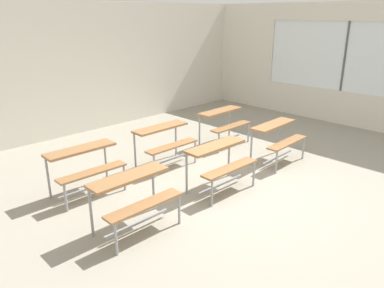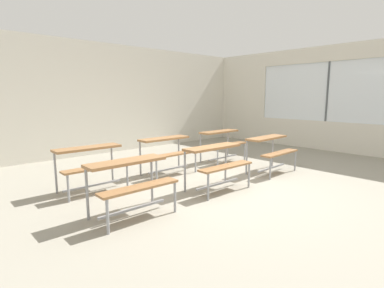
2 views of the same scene
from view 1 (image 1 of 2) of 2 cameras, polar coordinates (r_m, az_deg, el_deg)
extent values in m
cube|color=gray|center=(6.12, 5.62, -7.02)|extent=(10.00, 9.00, 0.05)
cube|color=silver|center=(9.11, -16.65, 11.14)|extent=(10.00, 0.12, 3.00)
cube|color=silver|center=(10.14, 24.32, 4.79)|extent=(0.12, 9.00, 0.85)
cube|color=silver|center=(9.88, 26.29, 18.06)|extent=(0.12, 9.00, 0.45)
cube|color=silver|center=(11.65, 8.50, 14.38)|extent=(0.12, 1.90, 1.70)
cube|color=white|center=(10.11, 22.68, 12.38)|extent=(0.02, 4.20, 1.70)
cube|color=#4C5156|center=(10.11, 22.68, 12.38)|extent=(0.06, 0.05, 1.70)
cube|color=olive|center=(4.82, -9.81, -5.07)|extent=(1.10, 0.33, 0.04)
cube|color=olive|center=(4.71, -7.35, -9.36)|extent=(1.10, 0.23, 0.03)
cylinder|color=gray|center=(4.86, -15.43, -10.04)|extent=(0.04, 0.04, 0.72)
cylinder|color=gray|center=(5.34, -6.03, -6.62)|extent=(0.04, 0.04, 0.72)
cylinder|color=gray|center=(4.52, -11.72, -14.23)|extent=(0.04, 0.04, 0.44)
cylinder|color=gray|center=(5.03, -2.00, -10.06)|extent=(0.04, 0.04, 0.44)
cube|color=gray|center=(5.00, -8.46, -12.03)|extent=(1.00, 0.04, 0.03)
cube|color=olive|center=(5.85, 3.67, -0.32)|extent=(1.11, 0.34, 0.04)
cube|color=olive|center=(5.75, 5.94, -3.73)|extent=(1.10, 0.24, 0.03)
cylinder|color=gray|center=(5.75, -0.85, -4.52)|extent=(0.04, 0.04, 0.72)
cylinder|color=gray|center=(6.41, 5.74, -2.00)|extent=(0.04, 0.04, 0.72)
cylinder|color=gray|center=(5.45, 3.11, -7.57)|extent=(0.04, 0.04, 0.44)
cylinder|color=gray|center=(6.15, 9.57, -4.56)|extent=(0.04, 0.04, 0.44)
cube|color=gray|center=(6.00, 4.52, -6.23)|extent=(1.00, 0.05, 0.03)
cube|color=olive|center=(7.15, 12.54, 2.94)|extent=(1.11, 0.36, 0.04)
cube|color=olive|center=(7.08, 14.57, 0.24)|extent=(1.11, 0.26, 0.03)
cylinder|color=gray|center=(6.92, 9.17, -0.51)|extent=(0.04, 0.04, 0.72)
cylinder|color=gray|center=(7.73, 13.41, 1.34)|extent=(0.04, 0.04, 0.72)
cylinder|color=gray|center=(6.70, 12.96, -2.74)|extent=(0.04, 0.04, 0.44)
cylinder|color=gray|center=(7.53, 16.91, -0.59)|extent=(0.04, 0.04, 0.44)
cube|color=gray|center=(7.28, 13.12, -1.97)|extent=(1.00, 0.07, 0.03)
cube|color=olive|center=(5.95, -16.94, -0.81)|extent=(1.10, 0.34, 0.04)
cube|color=olive|center=(5.79, -15.20, -4.22)|extent=(1.10, 0.24, 0.03)
cylinder|color=gray|center=(6.02, -21.44, -4.81)|extent=(0.04, 0.04, 0.72)
cylinder|color=gray|center=(6.41, -13.25, -2.45)|extent=(0.04, 0.04, 0.72)
cylinder|color=gray|center=(5.61, -19.03, -7.88)|extent=(0.04, 0.04, 0.44)
cylinder|color=gray|center=(6.03, -10.45, -5.13)|extent=(0.04, 0.04, 0.44)
cube|color=gray|center=(6.07, -15.75, -6.64)|extent=(1.00, 0.05, 0.03)
cube|color=olive|center=(6.82, -4.92, 2.56)|extent=(1.10, 0.32, 0.04)
cube|color=olive|center=(6.68, -3.10, -0.31)|extent=(1.10, 0.22, 0.03)
cylinder|color=gray|center=(6.76, -8.85, -1.00)|extent=(0.04, 0.04, 0.72)
cylinder|color=gray|center=(7.34, -2.53, 0.90)|extent=(0.04, 0.04, 0.72)
cylinder|color=gray|center=(6.40, -5.90, -3.42)|extent=(0.04, 0.04, 0.44)
cylinder|color=gray|center=(7.01, 0.49, -1.21)|extent=(0.04, 0.04, 0.44)
cube|color=gray|center=(6.93, -4.03, -2.60)|extent=(1.00, 0.04, 0.03)
cube|color=olive|center=(7.99, 4.41, 5.11)|extent=(1.10, 0.33, 0.04)
cube|color=olive|center=(7.87, 6.12, 2.71)|extent=(1.10, 0.23, 0.03)
cylinder|color=gray|center=(7.83, 1.17, 2.11)|extent=(0.04, 0.04, 0.72)
cylinder|color=gray|center=(8.55, 5.84, 3.51)|extent=(0.04, 0.04, 0.72)
cylinder|color=gray|center=(7.52, 4.18, 0.20)|extent=(0.04, 0.04, 0.44)
cylinder|color=gray|center=(8.27, 8.74, 1.81)|extent=(0.04, 0.04, 0.44)
cube|color=gray|center=(8.08, 5.05, 0.67)|extent=(1.00, 0.04, 0.03)
camera|label=2|loc=(1.20, 14.56, -48.01)|focal=28.00mm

